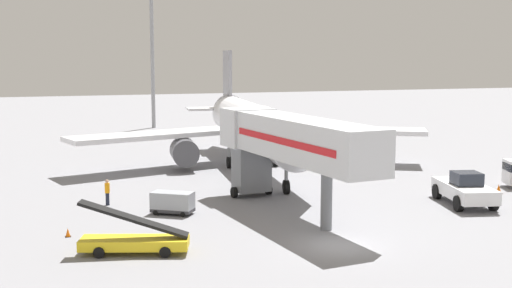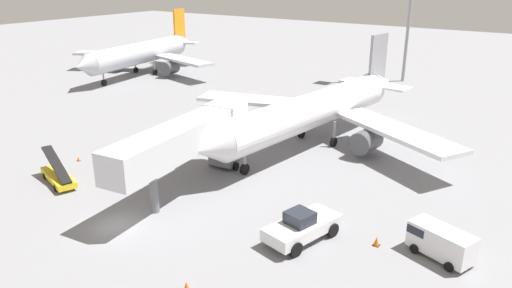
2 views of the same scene
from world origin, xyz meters
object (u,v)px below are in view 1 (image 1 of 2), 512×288
belt_loader_truck (134,240)px  jet_bridge (287,141)px  airplane_at_gate (253,126)px  pushback_tug (465,189)px  safety_cone_bravo (499,189)px  ground_crew_worker_foreground (107,192)px  safety_cone_charlie (68,233)px  baggage_cart_far_center (173,202)px

belt_loader_truck → jet_bridge: bearing=28.7°
airplane_at_gate → pushback_tug: (9.19, -19.54, -2.88)m
jet_bridge → safety_cone_bravo: bearing=0.8°
ground_crew_worker_foreground → safety_cone_charlie: ground_crew_worker_foreground is taller
ground_crew_worker_foreground → safety_cone_bravo: 29.47m
safety_cone_charlie → airplane_at_gate: bearing=46.7°
jet_bridge → ground_crew_worker_foreground: size_ratio=9.53×
jet_bridge → baggage_cart_far_center: (-7.42, 1.89, -4.02)m
jet_bridge → safety_cone_charlie: (-14.37, -1.58, -4.60)m
airplane_at_gate → belt_loader_truck: bearing=-122.0°
safety_cone_bravo → ground_crew_worker_foreground: bearing=168.7°
ground_crew_worker_foreground → pushback_tug: bearing=-18.7°
baggage_cart_far_center → ground_crew_worker_foreground: ground_crew_worker_foreground is taller
pushback_tug → safety_cone_charlie: pushback_tug is taller
airplane_at_gate → safety_cone_bravo: (14.10, -17.18, -3.64)m
airplane_at_gate → safety_cone_bravo: airplane_at_gate is taller
jet_bridge → pushback_tug: jet_bridge is taller
airplane_at_gate → safety_cone_bravo: bearing=-50.6°
jet_bridge → pushback_tug: 13.45m
pushback_tug → baggage_cart_far_center: bearing=168.8°
pushback_tug → belt_loader_truck: bearing=-170.5°
safety_cone_charlie → baggage_cart_far_center: bearing=26.6°
jet_bridge → belt_loader_truck: jet_bridge is taller
belt_loader_truck → airplane_at_gate: bearing=58.0°
jet_bridge → safety_cone_bravo: 18.23m
belt_loader_truck → safety_cone_charlie: 5.57m
airplane_at_gate → baggage_cart_far_center: size_ratio=12.09×
airplane_at_gate → safety_cone_charlie: bearing=-133.3°
ground_crew_worker_foreground → safety_cone_charlie: bearing=-112.4°
baggage_cart_far_center → ground_crew_worker_foreground: (-3.81, 4.13, 0.15)m
airplane_at_gate → belt_loader_truck: (-14.74, -23.55, -3.25)m
pushback_tug → safety_cone_bravo: pushback_tug is taller
pushback_tug → baggage_cart_far_center: (-20.17, 4.00, -0.28)m
baggage_cart_far_center → safety_cone_bravo: size_ratio=4.18×
safety_cone_bravo → safety_cone_charlie: bearing=-176.7°
airplane_at_gate → safety_cone_charlie: 26.40m
pushback_tug → safety_cone_charlie: bearing=178.9°
belt_loader_truck → ground_crew_worker_foreground: bearing=90.3°
safety_cone_bravo → jet_bridge: bearing=-179.2°
belt_loader_truck → ground_crew_worker_foreground: size_ratio=3.22×
pushback_tug → belt_loader_truck: 24.26m
belt_loader_truck → safety_cone_charlie: belt_loader_truck is taller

